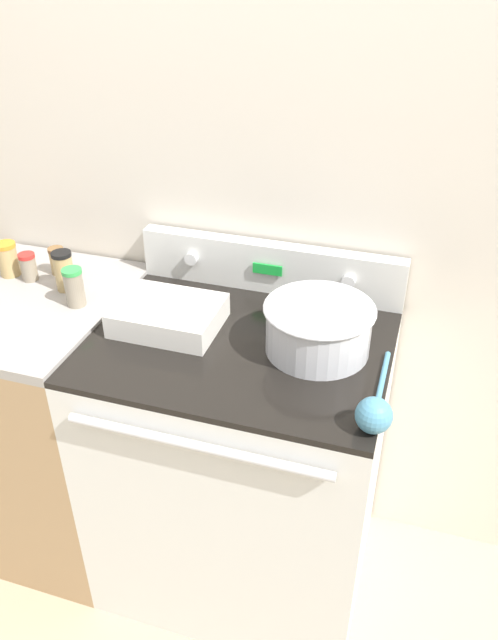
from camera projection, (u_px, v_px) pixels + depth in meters
name	position (u px, v px, depth m)	size (l,w,h in m)	color
kitchen_wall	(277.00, 184.00, 1.80)	(8.00, 0.05, 2.50)	beige
stove_range	(241.00, 464.00, 1.94)	(0.81, 0.67, 0.93)	silver
control_panel	(270.00, 267.00, 1.88)	(0.81, 0.07, 0.15)	silver
side_counter	(54.00, 420.00, 2.10)	(0.52, 0.64, 0.95)	tan
mixing_bowl	(318.00, 326.00, 1.61)	(0.29, 0.29, 0.13)	silver
casserole_dish	(168.00, 314.00, 1.73)	(0.29, 0.22, 0.07)	silver
ladle	(374.00, 413.00, 1.38)	(0.08, 0.34, 0.08)	teal
spice_jar_green_cap	(74.00, 287.00, 1.79)	(0.06, 0.06, 0.12)	gray
spice_jar_black_cap	(64.00, 271.00, 1.87)	(0.06, 0.06, 0.12)	tan
spice_jar_brown_cap	(58.00, 261.00, 1.96)	(0.05, 0.05, 0.09)	tan
spice_jar_red_cap	(28.00, 267.00, 1.93)	(0.05, 0.05, 0.09)	gray
spice_jar_orange_cap	(8.00, 259.00, 1.95)	(0.06, 0.06, 0.11)	tan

